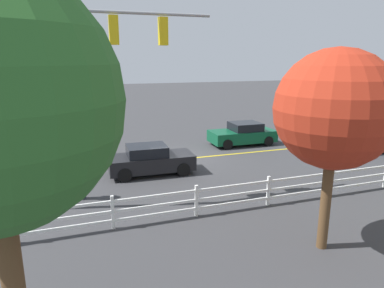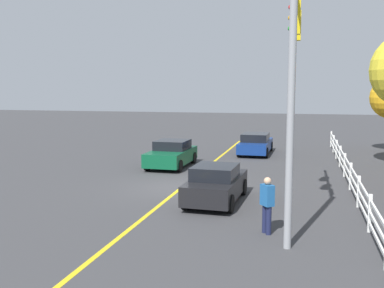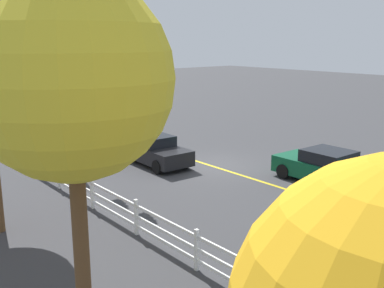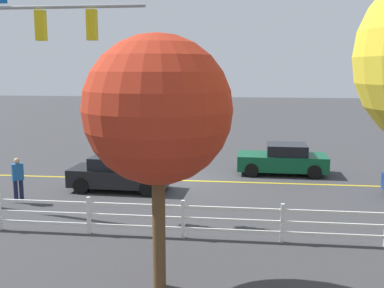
% 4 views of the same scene
% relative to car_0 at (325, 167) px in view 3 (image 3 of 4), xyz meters
% --- Properties ---
extents(ground_plane, '(120.00, 120.00, 0.00)m').
position_rel_car_0_xyz_m(ground_plane, '(5.08, 1.93, -0.69)').
color(ground_plane, '#38383A').
extents(lane_center_stripe, '(28.00, 0.16, 0.01)m').
position_rel_car_0_xyz_m(lane_center_stripe, '(1.08, 1.93, -0.69)').
color(lane_center_stripe, gold).
rests_on(lane_center_stripe, ground_plane).
extents(signal_assembly, '(6.30, 0.38, 7.42)m').
position_rel_car_0_xyz_m(signal_assembly, '(9.59, 6.63, 4.47)').
color(signal_assembly, gray).
rests_on(signal_assembly, ground_plane).
extents(car_0, '(4.19, 2.02, 1.44)m').
position_rel_car_0_xyz_m(car_0, '(0.00, 0.00, 0.00)').
color(car_0, '#0C4C2D').
rests_on(car_0, ground_plane).
extents(car_1, '(4.09, 1.92, 1.42)m').
position_rel_car_0_xyz_m(car_1, '(6.92, 3.84, -0.01)').
color(car_1, black).
rests_on(car_1, ground_plane).
extents(pedestrian, '(0.48, 0.45, 1.69)m').
position_rel_car_0_xyz_m(pedestrian, '(10.19, 6.01, 0.24)').
color(pedestrian, '#191E3F').
rests_on(pedestrian, ground_plane).
extents(white_rail_fence, '(26.10, 0.10, 1.15)m').
position_rel_car_0_xyz_m(white_rail_fence, '(2.08, 8.96, -0.09)').
color(white_rail_fence, white).
rests_on(white_rail_fence, ground_plane).
extents(tree_0, '(4.00, 4.00, 7.21)m').
position_rel_car_0_xyz_m(tree_0, '(-2.41, 12.23, 4.49)').
color(tree_0, brown).
rests_on(tree_0, ground_plane).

